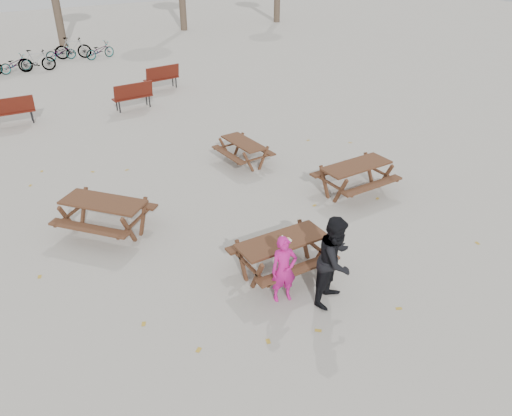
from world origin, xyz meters
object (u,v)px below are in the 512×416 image
picnic_table_east (355,179)px  picnic_table_north (105,217)px  picnic_table_far (244,152)px  adult (336,260)px  soda_bottle (282,240)px  main_picnic_table (282,248)px  food_tray (286,241)px  child (284,269)px

picnic_table_east → picnic_table_north: size_ratio=0.99×
picnic_table_far → adult: bearing=161.6°
adult → picnic_table_north: 5.39m
soda_bottle → main_picnic_table: bearing=57.7°
adult → food_tray: bearing=79.3°
picnic_table_north → soda_bottle: bearing=-4.6°
soda_bottle → picnic_table_north: size_ratio=0.09×
picnic_table_north → child: bearing=-12.9°
food_tray → picnic_table_east: size_ratio=0.10×
adult → picnic_table_north: (-2.95, 4.49, -0.48)m
child → adult: 0.95m
food_tray → child: (-0.46, -0.61, -0.12)m
main_picnic_table → picnic_table_east: picnic_table_east is taller
child → picnic_table_east: 4.76m
food_tray → picnic_table_north: 4.31m
child → picnic_table_east: (3.97, 2.62, -0.27)m
food_tray → adult: (0.32, -1.10, 0.09)m
soda_bottle → picnic_table_far: size_ratio=0.11×
child → adult: bearing=-16.8°
picnic_table_far → child: bearing=153.4°
child → picnic_table_far: bearing=82.4°
main_picnic_table → adult: adult is taller
main_picnic_table → picnic_table_east: size_ratio=0.97×
food_tray → adult: bearing=-73.7°
adult → picnic_table_far: (1.61, 6.22, -0.55)m
adult → picnic_table_east: bearing=17.4°
child → main_picnic_table: bearing=74.0°
picnic_table_far → food_tray: bearing=155.4°
main_picnic_table → soda_bottle: (-0.07, -0.10, 0.26)m
food_tray → child: bearing=-127.2°
soda_bottle → picnic_table_far: bearing=68.4°
main_picnic_table → food_tray: bearing=-68.6°
main_picnic_table → picnic_table_far: (1.96, 5.02, -0.25)m
picnic_table_east → picnic_table_north: (-6.13, 1.38, 0.00)m
soda_bottle → picnic_table_far: soda_bottle is taller
child → picnic_table_east: size_ratio=0.73×
food_tray → picnic_table_far: bearing=69.4°
picnic_table_east → child: bearing=-148.5°
food_tray → soda_bottle: bearing=-175.9°
food_tray → picnic_table_far: 5.49m
picnic_table_far → picnic_table_north: bearing=106.8°
food_tray → main_picnic_table: bearing=111.4°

